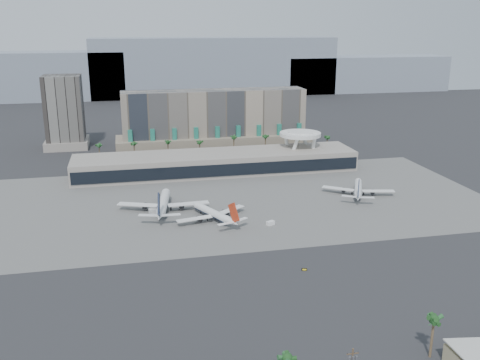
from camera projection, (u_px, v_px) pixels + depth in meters
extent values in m
plane|color=#232326|center=(261.00, 241.00, 223.01)|extent=(900.00, 900.00, 0.00)
cube|color=#5B5B59|center=(235.00, 200.00, 274.54)|extent=(260.00, 130.00, 0.06)
cube|color=gray|center=(10.00, 77.00, 619.02)|extent=(260.00, 60.00, 55.00)
cube|color=gray|center=(214.00, 66.00, 665.74)|extent=(300.00, 60.00, 70.00)
cube|color=gray|center=(363.00, 74.00, 710.00)|extent=(220.00, 60.00, 45.00)
cube|color=gray|center=(214.00, 119.00, 383.08)|extent=(130.00, 22.00, 42.00)
cube|color=gray|center=(215.00, 142.00, 385.75)|extent=(140.00, 30.00, 10.00)
cube|color=#227764|center=(131.00, 143.00, 363.03)|extent=(3.00, 2.00, 18.00)
cube|color=#227764|center=(153.00, 142.00, 366.08)|extent=(3.00, 2.00, 18.00)
cube|color=#227764|center=(175.00, 141.00, 369.13)|extent=(3.00, 2.00, 18.00)
cube|color=#227764|center=(196.00, 140.00, 372.19)|extent=(3.00, 2.00, 18.00)
cube|color=#227764|center=(217.00, 139.00, 375.24)|extent=(3.00, 2.00, 18.00)
cube|color=#227764|center=(238.00, 138.00, 378.29)|extent=(3.00, 2.00, 18.00)
cube|color=#227764|center=(259.00, 137.00, 381.35)|extent=(3.00, 2.00, 18.00)
cube|color=#227764|center=(279.00, 136.00, 384.40)|extent=(3.00, 2.00, 18.00)
cube|color=#227764|center=(299.00, 135.00, 387.45)|extent=(3.00, 2.00, 18.00)
cube|color=black|center=(64.00, 112.00, 383.72)|extent=(26.00, 26.00, 52.00)
cube|color=gray|center=(67.00, 143.00, 390.24)|extent=(30.00, 30.00, 6.00)
cube|color=gray|center=(216.00, 163.00, 324.39)|extent=(170.00, 32.00, 12.00)
cube|color=black|center=(221.00, 170.00, 309.35)|extent=(168.00, 0.60, 7.00)
cube|color=black|center=(216.00, 151.00, 322.33)|extent=(170.00, 12.00, 2.50)
cylinder|color=white|center=(306.00, 145.00, 347.05)|extent=(6.98, 6.99, 21.89)
cylinder|color=white|center=(287.00, 146.00, 344.46)|extent=(6.98, 6.99, 21.89)
cylinder|color=white|center=(293.00, 151.00, 332.53)|extent=(6.98, 6.99, 21.89)
cylinder|color=white|center=(313.00, 150.00, 335.12)|extent=(6.98, 6.99, 21.89)
cylinder|color=white|center=(300.00, 134.00, 337.24)|extent=(26.00, 26.00, 2.20)
cylinder|color=white|center=(300.00, 132.00, 336.87)|extent=(16.00, 16.00, 1.20)
cylinder|color=brown|center=(100.00, 155.00, 342.94)|extent=(0.70, 0.70, 12.00)
sphere|color=#1C471C|center=(99.00, 146.00, 341.32)|extent=(2.80, 2.80, 2.80)
cylinder|color=brown|center=(135.00, 153.00, 347.42)|extent=(0.70, 0.70, 12.00)
sphere|color=#1C471C|center=(134.00, 145.00, 345.80)|extent=(2.80, 2.80, 2.80)
cylinder|color=brown|center=(168.00, 152.00, 351.90)|extent=(0.70, 0.70, 12.00)
sphere|color=#1C471C|center=(168.00, 143.00, 350.28)|extent=(2.80, 2.80, 2.80)
cylinder|color=brown|center=(200.00, 150.00, 356.17)|extent=(0.70, 0.70, 12.00)
sphere|color=#1C471C|center=(200.00, 142.00, 354.55)|extent=(2.80, 2.80, 2.80)
cylinder|color=brown|center=(234.00, 148.00, 360.85)|extent=(0.70, 0.70, 12.00)
sphere|color=#1C471C|center=(234.00, 140.00, 359.24)|extent=(2.80, 2.80, 2.80)
cylinder|color=brown|center=(265.00, 147.00, 365.33)|extent=(0.70, 0.70, 12.00)
sphere|color=#1C471C|center=(265.00, 139.00, 363.71)|extent=(2.80, 2.80, 2.80)
cylinder|color=brown|center=(296.00, 145.00, 369.81)|extent=(0.70, 0.70, 12.00)
sphere|color=#1C471C|center=(296.00, 137.00, 368.19)|extent=(2.80, 2.80, 2.80)
cylinder|color=brown|center=(327.00, 144.00, 374.49)|extent=(0.70, 0.70, 12.00)
sphere|color=#1C471C|center=(328.00, 136.00, 372.87)|extent=(2.80, 2.80, 2.80)
cube|color=#4C3826|center=(353.00, 354.00, 129.63)|extent=(3.20, 0.22, 0.22)
cylinder|color=slate|center=(350.00, 359.00, 129.40)|extent=(0.56, 0.56, 0.90)
cylinder|color=slate|center=(353.00, 358.00, 129.59)|extent=(0.56, 0.56, 0.90)
cylinder|color=slate|center=(357.00, 358.00, 129.77)|extent=(0.56, 0.56, 0.90)
cylinder|color=black|center=(347.00, 354.00, 129.27)|extent=(0.12, 0.12, 0.30)
cylinder|color=black|center=(358.00, 352.00, 129.84)|extent=(0.12, 0.12, 0.30)
cylinder|color=white|center=(163.00, 202.00, 259.46)|extent=(9.23, 30.46, 4.42)
cylinder|color=#0F1A34|center=(163.00, 202.00, 259.50)|extent=(9.05, 29.86, 4.33)
cone|color=white|center=(166.00, 191.00, 276.01)|extent=(5.17, 5.62, 4.42)
cone|color=white|center=(160.00, 215.00, 240.70)|extent=(5.97, 10.53, 4.42)
cube|color=white|center=(138.00, 205.00, 257.98)|extent=(20.14, 11.34, 0.39)
cube|color=white|center=(188.00, 204.00, 259.19)|extent=(20.08, 5.35, 0.39)
cylinder|color=black|center=(145.00, 206.00, 258.99)|extent=(3.11, 4.75, 2.43)
cylinder|color=black|center=(182.00, 206.00, 259.87)|extent=(3.11, 4.75, 2.43)
cube|color=#0F1A34|center=(159.00, 204.00, 237.48)|extent=(2.17, 9.99, 11.63)
cube|color=white|center=(148.00, 215.00, 239.23)|extent=(9.16, 4.95, 0.28)
cube|color=white|center=(171.00, 215.00, 239.73)|extent=(8.89, 2.63, 0.28)
cylinder|color=black|center=(166.00, 200.00, 271.60)|extent=(0.55, 0.55, 1.77)
cylinder|color=black|center=(156.00, 209.00, 259.10)|extent=(0.77, 0.77, 1.77)
cylinder|color=black|center=(171.00, 209.00, 259.45)|extent=(0.77, 0.77, 1.77)
cylinder|color=white|center=(212.00, 213.00, 247.23)|extent=(13.65, 24.18, 3.65)
cylinder|color=#0F1A34|center=(212.00, 213.00, 247.27)|extent=(13.38, 23.70, 3.58)
cone|color=white|center=(195.00, 204.00, 258.21)|extent=(5.03, 5.25, 3.65)
cone|color=white|center=(232.00, 222.00, 234.78)|extent=(6.73, 8.99, 3.65)
cube|color=white|center=(194.00, 219.00, 240.93)|extent=(16.84, 7.12, 0.32)
cube|color=white|center=(230.00, 210.00, 252.45)|extent=(15.38, 12.71, 0.32)
cylinder|color=black|center=(199.00, 219.00, 243.11)|extent=(3.34, 4.16, 2.01)
cylinder|color=black|center=(225.00, 213.00, 251.49)|extent=(3.34, 4.16, 2.01)
cube|color=#B72F14|center=(234.00, 213.00, 232.38)|extent=(3.85, 7.73, 9.61)
cube|color=white|center=(226.00, 224.00, 231.59)|extent=(7.57, 4.00, 0.23)
cube|color=white|center=(241.00, 220.00, 236.31)|extent=(7.24, 5.62, 0.23)
cylinder|color=black|center=(200.00, 212.00, 255.42)|extent=(0.46, 0.46, 1.46)
cylinder|color=black|center=(207.00, 220.00, 245.58)|extent=(0.64, 0.64, 1.46)
cylinder|color=black|center=(218.00, 217.00, 248.93)|extent=(0.64, 0.64, 1.46)
cylinder|color=white|center=(358.00, 188.00, 283.29)|extent=(14.08, 24.89, 3.76)
cylinder|color=#0F1A34|center=(358.00, 188.00, 283.33)|extent=(13.80, 24.39, 3.69)
cone|color=white|center=(358.00, 180.00, 297.07)|extent=(5.18, 5.41, 3.76)
cone|color=white|center=(358.00, 197.00, 267.67)|extent=(6.94, 9.26, 3.76)
cube|color=white|center=(338.00, 188.00, 284.69)|extent=(15.83, 13.10, 0.33)
cube|color=white|center=(378.00, 191.00, 280.46)|extent=(17.34, 7.35, 0.33)
cylinder|color=black|center=(344.00, 190.00, 284.82)|extent=(3.44, 4.28, 2.07)
cylinder|color=black|center=(372.00, 192.00, 281.74)|extent=(3.44, 4.28, 2.07)
cube|color=#0F1A34|center=(359.00, 189.00, 264.97)|extent=(3.98, 7.96, 9.90)
cube|color=white|center=(349.00, 196.00, 267.52)|extent=(7.45, 5.79, 0.24)
cube|color=white|center=(367.00, 197.00, 265.79)|extent=(7.80, 4.13, 0.24)
cylinder|color=black|center=(358.00, 187.00, 293.41)|extent=(0.47, 0.47, 1.50)
cylinder|color=black|center=(352.00, 193.00, 283.77)|extent=(0.66, 0.66, 1.50)
cylinder|color=black|center=(364.00, 194.00, 282.54)|extent=(0.66, 0.66, 1.50)
cube|color=silver|center=(154.00, 211.00, 255.57)|extent=(5.37, 3.55, 2.41)
cube|color=white|center=(271.00, 223.00, 240.77)|extent=(4.10, 3.31, 1.84)
cube|color=black|center=(304.00, 269.00, 196.65)|extent=(2.02, 0.77, 0.92)
cube|color=yellow|center=(304.00, 270.00, 196.50)|extent=(1.43, 0.41, 0.55)
cylinder|color=black|center=(302.00, 270.00, 196.56)|extent=(0.11, 0.11, 0.55)
cylinder|color=black|center=(306.00, 270.00, 196.85)|extent=(0.11, 0.11, 0.55)
sphere|color=#1C471C|center=(287.00, 358.00, 131.87)|extent=(2.80, 2.80, 2.80)
cylinder|color=brown|center=(432.00, 338.00, 144.42)|extent=(0.70, 0.70, 11.78)
sphere|color=#1C471C|center=(434.00, 320.00, 142.83)|extent=(2.80, 2.80, 2.80)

